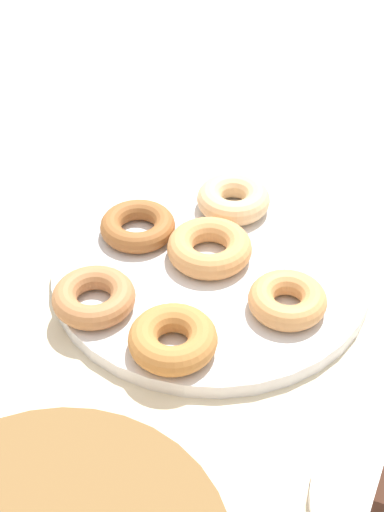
{
  "coord_description": "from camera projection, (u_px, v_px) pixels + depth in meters",
  "views": [
    {
      "loc": [
        -0.41,
        0.47,
        0.56
      ],
      "look_at": [
        0.0,
        0.03,
        0.05
      ],
      "focal_mm": 54.1,
      "sensor_mm": 36.0,
      "label": 1
    }
  ],
  "objects": [
    {
      "name": "donut_4",
      "position": [
        94.0,
        297.0,
        0.77
      ],
      "size": [
        0.12,
        0.12,
        0.03
      ],
      "primitive_type": "torus",
      "rotation": [
        0.0,
        0.0,
        1.02
      ],
      "color": "#B27547",
      "rests_on": "donut_plate"
    },
    {
      "name": "donut_2",
      "position": [
        233.0,
        199.0,
        0.9
      ],
      "size": [
        0.11,
        0.11,
        0.03
      ],
      "primitive_type": "torus",
      "rotation": [
        0.0,
        0.0,
        1.98
      ],
      "color": "#EABC84",
      "rests_on": "donut_plate"
    },
    {
      "name": "donut_3",
      "position": [
        210.0,
        248.0,
        0.83
      ],
      "size": [
        0.1,
        0.1,
        0.03
      ],
      "primitive_type": "torus",
      "rotation": [
        0.0,
        0.0,
        3.07
      ],
      "color": "tan",
      "rests_on": "donut_plate"
    },
    {
      "name": "donut_1",
      "position": [
        286.0,
        301.0,
        0.77
      ],
      "size": [
        0.09,
        0.09,
        0.03
      ],
      "primitive_type": "torus",
      "rotation": [
        0.0,
        0.0,
        4.9
      ],
      "color": "tan",
      "rests_on": "donut_plate"
    },
    {
      "name": "donut_5",
      "position": [
        173.0,
        339.0,
        0.73
      ],
      "size": [
        0.09,
        0.09,
        0.03
      ],
      "primitive_type": "torus",
      "rotation": [
        0.0,
        0.0,
        0.03
      ],
      "color": "#BC7A3D",
      "rests_on": "donut_plate"
    },
    {
      "name": "donut_0",
      "position": [
        138.0,
        226.0,
        0.86
      ],
      "size": [
        0.11,
        0.11,
        0.02
      ],
      "primitive_type": "torus",
      "rotation": [
        0.0,
        0.0,
        4.38
      ],
      "color": "#995B2D",
      "rests_on": "donut_plate"
    },
    {
      "name": "donut_plate",
      "position": [
        211.0,
        270.0,
        0.84
      ],
      "size": [
        0.34,
        0.34,
        0.02
      ],
      "primitive_type": "cylinder",
      "color": "silver",
      "rests_on": "ground_plane"
    },
    {
      "name": "ground_plane",
      "position": [
        211.0,
        276.0,
        0.84
      ],
      "size": [
        2.4,
        2.4,
        0.0
      ],
      "primitive_type": "plane",
      "color": "beige"
    }
  ]
}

